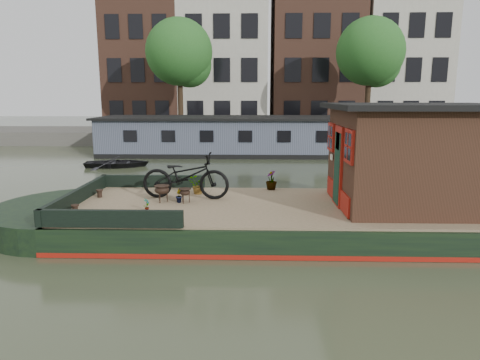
{
  "coord_description": "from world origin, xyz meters",
  "views": [
    {
      "loc": [
        -1.62,
        -10.11,
        3.24
      ],
      "look_at": [
        -1.94,
        0.5,
        1.15
      ],
      "focal_mm": 32.0,
      "sensor_mm": 36.0,
      "label": 1
    }
  ],
  "objects_px": {
    "brazier_front": "(185,196)",
    "dinghy": "(117,160)",
    "bicycle": "(186,176)",
    "cabin": "(414,155)",
    "brazier_rear": "(162,194)"
  },
  "relations": [
    {
      "from": "brazier_rear",
      "to": "bicycle",
      "type": "bearing_deg",
      "value": 36.61
    },
    {
      "from": "cabin",
      "to": "dinghy",
      "type": "bearing_deg",
      "value": 136.99
    },
    {
      "from": "brazier_rear",
      "to": "dinghy",
      "type": "distance_m",
      "value": 10.15
    },
    {
      "from": "bicycle",
      "to": "dinghy",
      "type": "distance_m",
      "value": 10.05
    },
    {
      "from": "brazier_front",
      "to": "bicycle",
      "type": "bearing_deg",
      "value": 96.13
    },
    {
      "from": "bicycle",
      "to": "brazier_rear",
      "type": "relative_size",
      "value": 5.3
    },
    {
      "from": "brazier_front",
      "to": "dinghy",
      "type": "height_order",
      "value": "brazier_front"
    },
    {
      "from": "brazier_front",
      "to": "dinghy",
      "type": "xyz_separation_m",
      "value": [
        -4.66,
        9.33,
        -0.53
      ]
    },
    {
      "from": "bicycle",
      "to": "cabin",
      "type": "bearing_deg",
      "value": -91.35
    },
    {
      "from": "cabin",
      "to": "brazier_front",
      "type": "height_order",
      "value": "cabin"
    },
    {
      "from": "cabin",
      "to": "dinghy",
      "type": "xyz_separation_m",
      "value": [
        -10.13,
        9.45,
        -1.57
      ]
    },
    {
      "from": "bicycle",
      "to": "dinghy",
      "type": "relative_size",
      "value": 0.77
    },
    {
      "from": "brazier_front",
      "to": "brazier_rear",
      "type": "relative_size",
      "value": 0.85
    },
    {
      "from": "brazier_front",
      "to": "brazier_rear",
      "type": "xyz_separation_m",
      "value": [
        -0.58,
        0.05,
        0.03
      ]
    },
    {
      "from": "brazier_front",
      "to": "dinghy",
      "type": "distance_m",
      "value": 10.44
    }
  ]
}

